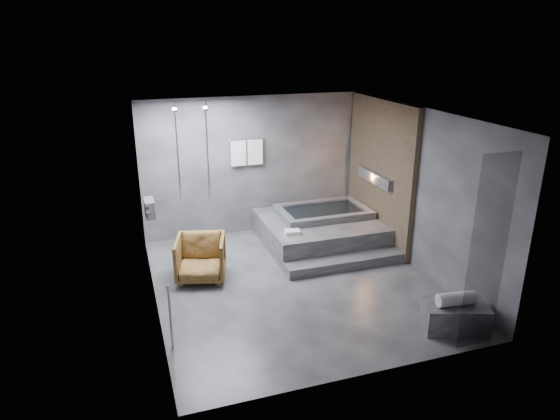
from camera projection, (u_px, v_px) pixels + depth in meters
name	position (u px, v px, depth m)	size (l,w,h in m)	color
room	(313.00, 177.00, 8.09)	(5.00, 5.04, 2.82)	#2E2E30
tub_deck	(320.00, 231.00, 9.86)	(2.20, 2.00, 0.50)	#333335
tub_step	(345.00, 263.00, 8.86)	(2.20, 0.36, 0.18)	#333335
concrete_bench	(455.00, 317.00, 6.98)	(0.87, 0.48, 0.39)	#323235
driftwood_chair	(201.00, 258.00, 8.37)	(0.80, 0.82, 0.75)	#442B11
rolled_towel	(456.00, 299.00, 6.87)	(0.19, 0.19, 0.54)	silver
deck_towel	(293.00, 232.00, 9.04)	(0.27, 0.20, 0.07)	silver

